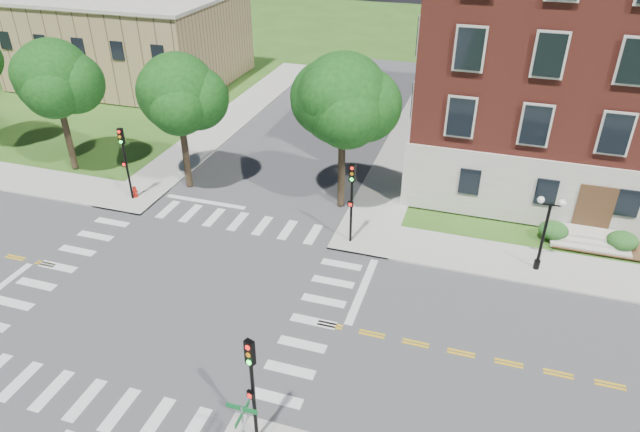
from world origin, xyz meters
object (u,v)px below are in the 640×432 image
(fire_hydrant, at_px, (135,192))
(street_sign_pole, at_px, (244,426))
(traffic_signal_nw, at_px, (124,155))
(twin_lamp_west, at_px, (545,230))
(traffic_signal_ne, at_px, (352,193))
(traffic_signal_se, at_px, (252,380))

(fire_hydrant, bearing_deg, street_sign_pole, -46.80)
(traffic_signal_nw, height_order, street_sign_pole, traffic_signal_nw)
(twin_lamp_west, height_order, fire_hydrant, twin_lamp_west)
(fire_hydrant, bearing_deg, traffic_signal_ne, -3.30)
(traffic_signal_se, xyz_separation_m, traffic_signal_nw, (-14.89, 14.52, 0.00))
(traffic_signal_se, height_order, fire_hydrant, traffic_signal_se)
(traffic_signal_se, relative_size, traffic_signal_ne, 1.00)
(traffic_signal_nw, xyz_separation_m, street_sign_pole, (15.06, -15.71, -0.88))
(twin_lamp_west, bearing_deg, traffic_signal_nw, 179.64)
(traffic_signal_nw, xyz_separation_m, fire_hydrant, (0.08, 0.24, -2.72))
(traffic_signal_se, xyz_separation_m, twin_lamp_west, (9.85, 14.36, -0.66))
(traffic_signal_ne, bearing_deg, fire_hydrant, 176.70)
(traffic_signal_se, relative_size, traffic_signal_nw, 1.00)
(twin_lamp_west, relative_size, street_sign_pole, 1.36)
(traffic_signal_ne, bearing_deg, traffic_signal_nw, 177.67)
(street_sign_pole, height_order, fire_hydrant, street_sign_pole)
(traffic_signal_ne, relative_size, twin_lamp_west, 1.13)
(traffic_signal_se, bearing_deg, traffic_signal_ne, 90.84)
(traffic_signal_nw, bearing_deg, traffic_signal_ne, -2.33)
(traffic_signal_se, distance_m, traffic_signal_nw, 20.80)
(traffic_signal_ne, height_order, traffic_signal_nw, same)
(traffic_signal_ne, distance_m, street_sign_pole, 15.14)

